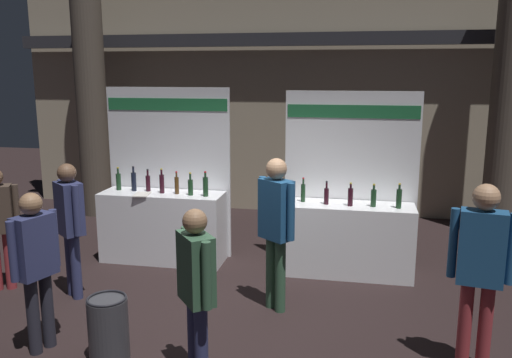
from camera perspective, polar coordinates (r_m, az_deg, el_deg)
ground_plane at (r=6.21m, az=-2.57°, el=-14.98°), size 24.00×24.00×0.00m
hall_colonnade at (r=10.30m, az=3.78°, el=12.76°), size 11.05×1.42×6.14m
exhibitor_booth_0 at (r=7.95m, az=-9.97°, el=-4.22°), size 1.90×0.70×2.56m
exhibitor_booth_1 at (r=7.43m, az=9.98°, el=-5.49°), size 1.86×0.66×2.52m
trash_bin at (r=5.47m, az=-15.73°, el=-15.42°), size 0.39×0.39×0.66m
visitor_0 at (r=6.07m, az=2.19°, el=-4.52°), size 0.46×0.41×1.82m
visitor_2 at (r=6.83m, az=-19.55°, el=-4.09°), size 0.43×0.42×1.70m
visitor_3 at (r=5.23m, az=23.20°, el=-8.30°), size 0.56×0.27×1.81m
visitor_4 at (r=5.65m, az=-22.82°, el=-8.03°), size 0.32×0.54×1.64m
visitor_5 at (r=4.71m, az=-6.50°, el=-11.10°), size 0.42×0.46×1.63m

